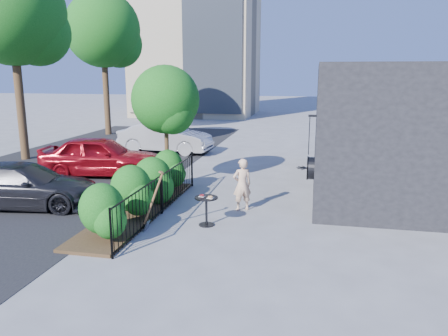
% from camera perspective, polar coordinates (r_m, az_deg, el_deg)
% --- Properties ---
extents(ground, '(120.00, 120.00, 0.00)m').
position_cam_1_polar(ground, '(11.63, -1.07, -6.46)').
color(ground, gray).
rests_on(ground, ground).
extents(shop_building, '(6.22, 9.00, 4.00)m').
position_cam_1_polar(shop_building, '(15.62, 23.03, 4.96)').
color(shop_building, black).
rests_on(shop_building, ground).
extents(fence, '(0.05, 6.05, 1.10)m').
position_cam_1_polar(fence, '(11.87, -8.17, -3.36)').
color(fence, black).
rests_on(fence, ground).
extents(planting_bed, '(1.30, 6.00, 0.08)m').
position_cam_1_polar(planting_bed, '(12.27, -11.18, -5.48)').
color(planting_bed, '#382616').
rests_on(planting_bed, ground).
extents(shrubs, '(1.10, 5.60, 1.24)m').
position_cam_1_polar(shrubs, '(12.14, -10.70, -2.41)').
color(shrubs, '#125012').
rests_on(shrubs, ground).
extents(patio_tree, '(2.20, 2.20, 3.94)m').
position_cam_1_polar(patio_tree, '(14.31, -7.46, 8.32)').
color(patio_tree, '#3F2B19').
rests_on(patio_tree, ground).
extents(street, '(9.00, 30.00, 0.01)m').
position_cam_1_polar(street, '(17.09, -22.19, -1.22)').
color(street, black).
rests_on(street, ground).
extents(street_tree_near, '(4.40, 4.40, 8.28)m').
position_cam_1_polar(street_tree_near, '(20.90, -25.89, 17.16)').
color(street_tree_near, '#3F2B19').
rests_on(street_tree_near, ground).
extents(street_tree_far, '(4.40, 4.40, 8.28)m').
position_cam_1_polar(street_tree_far, '(27.70, -15.45, 16.46)').
color(street_tree_far, '#3F2B19').
rests_on(street_tree_far, ground).
extents(cafe_table, '(0.58, 0.58, 0.78)m').
position_cam_1_polar(cafe_table, '(10.90, -2.32, -4.97)').
color(cafe_table, black).
rests_on(cafe_table, ground).
extents(woman, '(0.64, 0.56, 1.46)m').
position_cam_1_polar(woman, '(12.04, 2.38, -2.18)').
color(woman, '#E1B591').
rests_on(woman, ground).
extents(shovel, '(0.56, 0.20, 1.54)m').
position_cam_1_polar(shovel, '(10.58, -9.37, -4.72)').
color(shovel, brown).
rests_on(shovel, ground).
extents(car_red, '(4.53, 2.34, 1.48)m').
position_cam_1_polar(car_red, '(16.69, -15.85, 1.51)').
color(car_red, maroon).
rests_on(car_red, ground).
extents(car_silver, '(4.53, 1.87, 1.46)m').
position_cam_1_polar(car_silver, '(20.98, -7.66, 4.00)').
color(car_silver, '#ADADB2').
rests_on(car_silver, ground).
extents(car_darkgrey, '(4.54, 2.45, 1.25)m').
position_cam_1_polar(car_darkgrey, '(13.62, -24.74, -2.06)').
color(car_darkgrey, black).
rests_on(car_darkgrey, ground).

